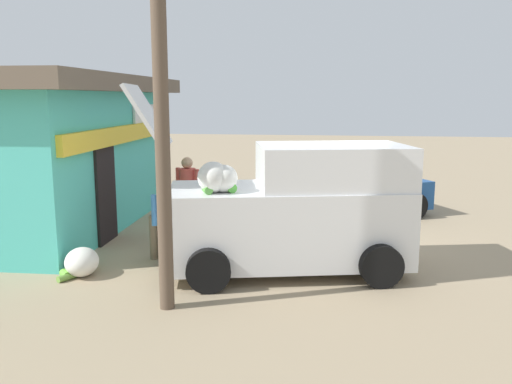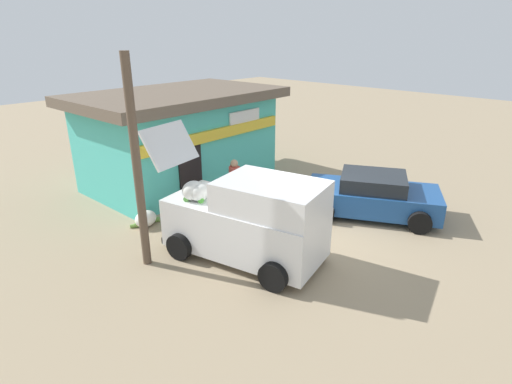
% 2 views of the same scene
% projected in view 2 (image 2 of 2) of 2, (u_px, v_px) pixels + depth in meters
% --- Properties ---
extents(ground_plane, '(60.00, 60.00, 0.00)m').
position_uv_depth(ground_plane, '(315.00, 232.00, 11.49)').
color(ground_plane, '#9E896B').
extents(storefront_bar, '(7.33, 4.71, 3.31)m').
position_uv_depth(storefront_bar, '(181.00, 136.00, 14.86)').
color(storefront_bar, '#4CC6B7').
rests_on(storefront_bar, ground_plane).
extents(delivery_van, '(2.76, 4.68, 3.05)m').
position_uv_depth(delivery_van, '(249.00, 219.00, 9.85)').
color(delivery_van, white).
rests_on(delivery_van, ground_plane).
extents(parked_sedan, '(3.46, 4.30, 1.29)m').
position_uv_depth(parked_sedan, '(372.00, 195.00, 12.43)').
color(parked_sedan, '#1E4C8C').
rests_on(parked_sedan, ground_plane).
extents(vendor_standing, '(0.44, 0.53, 1.67)m').
position_uv_depth(vendor_standing, '(235.00, 182.00, 12.53)').
color(vendor_standing, navy).
rests_on(vendor_standing, ground_plane).
extents(customer_bending, '(0.70, 0.66, 1.42)m').
position_uv_depth(customer_bending, '(196.00, 199.00, 11.56)').
color(customer_bending, '#726047').
rests_on(customer_bending, ground_plane).
extents(unloaded_banana_pile, '(0.90, 0.74, 0.46)m').
position_uv_depth(unloaded_banana_pile, '(146.00, 219.00, 11.81)').
color(unloaded_banana_pile, silver).
rests_on(unloaded_banana_pile, ground_plane).
extents(paint_bucket, '(0.28, 0.28, 0.37)m').
position_uv_depth(paint_bucket, '(269.00, 183.00, 14.72)').
color(paint_bucket, silver).
rests_on(paint_bucket, ground_plane).
extents(utility_pole, '(0.20, 0.20, 4.89)m').
position_uv_depth(utility_pole, '(137.00, 167.00, 9.10)').
color(utility_pole, brown).
rests_on(utility_pole, ground_plane).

